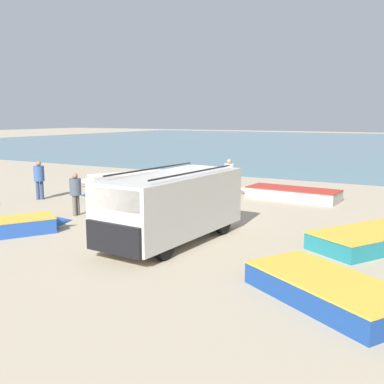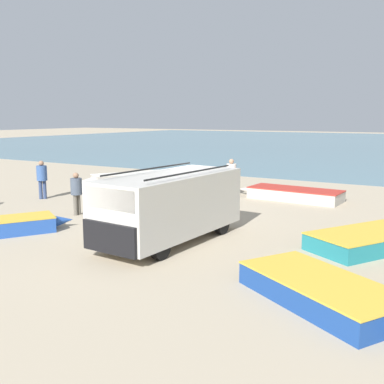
{
  "view_description": "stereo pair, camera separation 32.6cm",
  "coord_description": "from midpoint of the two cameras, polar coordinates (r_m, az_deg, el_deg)",
  "views": [
    {
      "loc": [
        8.6,
        -13.8,
        3.71
      ],
      "look_at": [
        0.73,
        0.23,
        1.0
      ],
      "focal_mm": 42.0,
      "sensor_mm": 36.0,
      "label": 1
    },
    {
      "loc": [
        8.88,
        -13.64,
        3.71
      ],
      "look_at": [
        0.73,
        0.23,
        1.0
      ],
      "focal_mm": 42.0,
      "sensor_mm": 36.0,
      "label": 2
    }
  ],
  "objects": [
    {
      "name": "fisherman_2",
      "position": [
        21.26,
        5.45,
        2.32
      ],
      "size": [
        0.46,
        0.46,
        1.75
      ],
      "rotation": [
        0.0,
        0.0,
        0.96
      ],
      "color": "#5B564C",
      "rests_on": "ground_plane"
    },
    {
      "name": "fisherman_3",
      "position": [
        17.5,
        -13.95,
        0.27
      ],
      "size": [
        0.43,
        0.43,
        1.63
      ],
      "rotation": [
        0.0,
        0.0,
        3.11
      ],
      "color": "#5B564C",
      "rests_on": "ground_plane"
    },
    {
      "name": "parked_van",
      "position": [
        13.35,
        -2.1,
        -1.56
      ],
      "size": [
        2.27,
        5.3,
        2.18
      ],
      "rotation": [
        0.0,
        0.0,
        4.65
      ],
      "color": "beige",
      "rests_on": "ground_plane"
    },
    {
      "name": "fishing_rowboat_4",
      "position": [
        20.79,
        13.05,
        -0.25
      ],
      "size": [
        5.02,
        1.85,
        0.52
      ],
      "rotation": [
        0.0,
        0.0,
        3.08
      ],
      "color": "#ADA89E",
      "rests_on": "ground_plane"
    },
    {
      "name": "fishing_rowboat_2",
      "position": [
        15.5,
        -21.98,
        -4.03
      ],
      "size": [
        2.7,
        3.72,
        0.51
      ],
      "rotation": [
        0.0,
        0.0,
        1.03
      ],
      "color": "#234CA3",
      "rests_on": "ground_plane"
    },
    {
      "name": "sea_water",
      "position": [
        66.4,
        22.95,
        5.61
      ],
      "size": [
        120.0,
        80.0,
        0.01
      ],
      "primitive_type": "cube",
      "color": "slate",
      "rests_on": "ground_plane"
    },
    {
      "name": "fishing_rowboat_5",
      "position": [
        25.36,
        -7.55,
        1.74
      ],
      "size": [
        3.52,
        5.19,
        0.59
      ],
      "rotation": [
        0.0,
        0.0,
        4.19
      ],
      "color": "#ADA89E",
      "rests_on": "ground_plane"
    },
    {
      "name": "fishing_rowboat_3",
      "position": [
        14.0,
        22.8,
        -5.51
      ],
      "size": [
        3.4,
        4.46,
        0.5
      ],
      "rotation": [
        0.0,
        0.0,
        1.03
      ],
      "color": "#1E757F",
      "rests_on": "ground_plane"
    },
    {
      "name": "fisherman_0",
      "position": [
        21.39,
        -18.11,
        1.93
      ],
      "size": [
        0.46,
        0.46,
        1.75
      ],
      "rotation": [
        0.0,
        0.0,
        5.54
      ],
      "color": "navy",
      "rests_on": "ground_plane"
    },
    {
      "name": "ground_plane",
      "position": [
        16.69,
        -2.0,
        -3.29
      ],
      "size": [
        200.0,
        200.0,
        0.0
      ],
      "primitive_type": "plane",
      "color": "tan"
    },
    {
      "name": "fishing_rowboat_0",
      "position": [
        20.2,
        -6.65,
        -0.32
      ],
      "size": [
        4.24,
        2.92,
        0.53
      ],
      "rotation": [
        0.0,
        0.0,
        3.65
      ],
      "color": "navy",
      "rests_on": "ground_plane"
    },
    {
      "name": "fishing_rowboat_1",
      "position": [
        9.6,
        17.42,
        -12.05
      ],
      "size": [
        4.1,
        3.19,
        0.5
      ],
      "rotation": [
        0.0,
        0.0,
        5.74
      ],
      "color": "navy",
      "rests_on": "ground_plane"
    }
  ]
}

